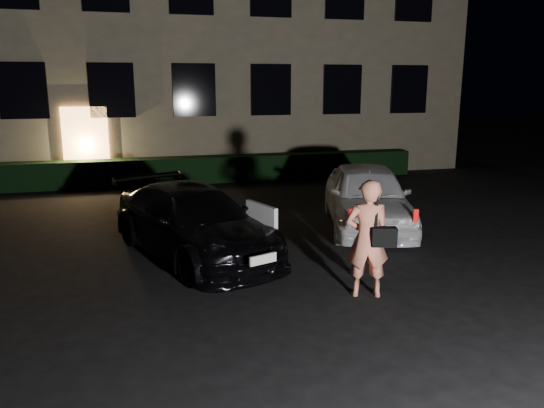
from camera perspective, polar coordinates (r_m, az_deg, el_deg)
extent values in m
plane|color=black|center=(7.89, 1.28, -11.33)|extent=(80.00, 80.00, 0.00)
cube|color=#6E634E|center=(22.18, -9.85, 19.89)|extent=(20.00, 8.00, 12.00)
cube|color=#EF9F57|center=(18.04, -19.35, 5.86)|extent=(1.40, 0.10, 2.50)
cube|color=black|center=(18.15, -25.21, 10.97)|extent=(1.40, 0.10, 1.70)
cube|color=black|center=(17.87, -16.85, 11.61)|extent=(1.40, 0.10, 1.70)
cube|color=black|center=(17.97, -8.37, 12.02)|extent=(1.40, 0.10, 1.70)
cube|color=black|center=(18.44, -0.12, 12.18)|extent=(1.40, 0.10, 1.70)
cube|color=black|center=(19.24, 7.57, 12.10)|extent=(1.40, 0.10, 1.70)
cube|color=black|center=(20.36, 14.52, 11.85)|extent=(1.40, 0.10, 1.70)
cube|color=black|center=(17.76, -7.94, 3.68)|extent=(15.00, 0.70, 0.85)
imported|color=black|center=(10.17, -8.45, -1.92)|extent=(3.33, 4.90, 1.32)
cube|color=white|center=(9.91, -1.14, -1.24)|extent=(0.41, 0.91, 0.44)
cube|color=silver|center=(8.24, -0.98, -5.95)|extent=(0.47, 0.21, 0.15)
imported|color=silver|center=(12.18, 10.19, 0.83)|extent=(2.84, 4.60, 1.46)
cube|color=red|center=(10.11, 8.49, -1.20)|extent=(0.10, 0.08, 0.24)
cube|color=red|center=(10.32, 15.22, -1.22)|extent=(0.10, 0.08, 0.24)
cube|color=silver|center=(10.21, 11.88, -2.61)|extent=(0.48, 0.18, 0.14)
imported|color=#DB7A5E|center=(8.22, 10.20, -3.69)|extent=(0.76, 0.59, 1.84)
cube|color=black|center=(8.13, 11.95, -3.46)|extent=(0.40, 0.26, 0.29)
cube|color=black|center=(8.04, 11.16, -0.55)|extent=(0.06, 0.07, 0.57)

